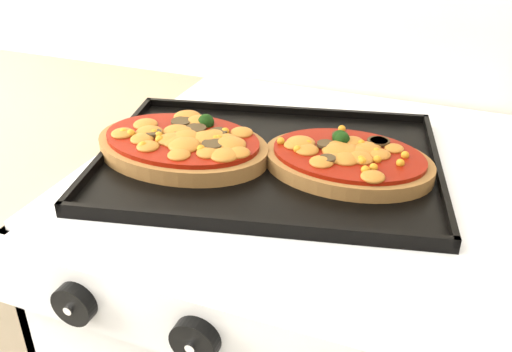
% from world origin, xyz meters
% --- Properties ---
extents(control_panel, '(0.60, 0.02, 0.09)m').
position_xyz_m(control_panel, '(-0.02, 1.39, 0.85)').
color(control_panel, silver).
rests_on(control_panel, stove).
extents(knob_left, '(0.05, 0.02, 0.05)m').
position_xyz_m(knob_left, '(-0.18, 1.37, 0.85)').
color(knob_left, black).
rests_on(knob_left, control_panel).
extents(knob_center, '(0.05, 0.02, 0.05)m').
position_xyz_m(knob_center, '(-0.03, 1.37, 0.85)').
color(knob_center, black).
rests_on(knob_center, control_panel).
extents(baking_tray, '(0.55, 0.45, 0.02)m').
position_xyz_m(baking_tray, '(-0.06, 1.67, 0.92)').
color(baking_tray, black).
rests_on(baking_tray, stove).
extents(pizza_left, '(0.26, 0.18, 0.04)m').
position_xyz_m(pizza_left, '(-0.18, 1.64, 0.94)').
color(pizza_left, olive).
rests_on(pizza_left, baking_tray).
extents(pizza_right, '(0.24, 0.17, 0.03)m').
position_xyz_m(pizza_right, '(0.06, 1.68, 0.94)').
color(pizza_right, olive).
rests_on(pizza_right, baking_tray).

